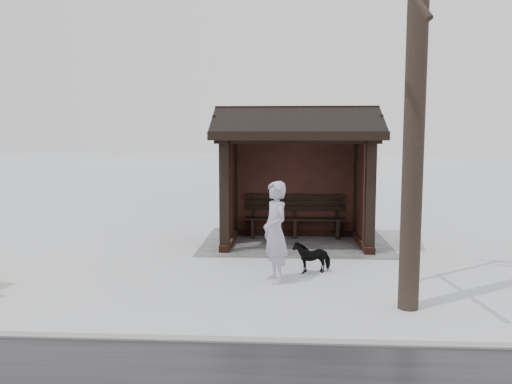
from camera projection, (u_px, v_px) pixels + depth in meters
ground at (295, 244)px, 11.30m from camera, size 120.00×120.00×0.00m
kerb at (305, 343)px, 5.84m from camera, size 120.00×0.15×0.06m
trampled_patch at (295, 242)px, 11.50m from camera, size 4.20×3.20×0.02m
bus_shelter at (296, 148)px, 11.22m from camera, size 3.60×2.40×3.09m
pedestrian at (275, 232)px, 8.26m from camera, size 0.62×0.73×1.69m
dog at (312, 257)px, 8.93m from camera, size 0.71×0.48×0.55m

